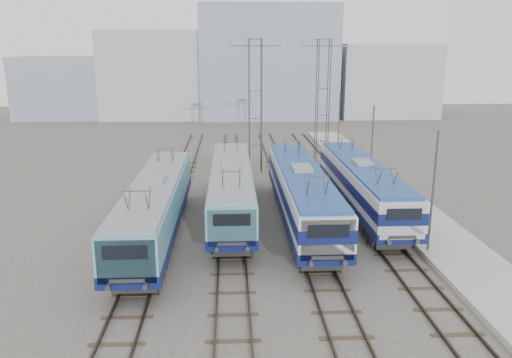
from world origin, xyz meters
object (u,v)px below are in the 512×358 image
object	(u,v)px
locomotive_center_left	(231,187)
catenary_tower_west	(255,100)
locomotive_center_right	(302,191)
mast_rear	(339,127)
mast_front	(433,194)
locomotive_far_left	(155,205)
mast_mid	(372,151)
catenary_tower_east	(323,98)
locomotive_far_right	(362,183)

from	to	relation	value
locomotive_center_left	catenary_tower_west	xyz separation A→B (m)	(2.25, 13.05, 4.47)
locomotive_center_right	mast_rear	size ratio (longest dim) A/B	2.57
locomotive_center_right	catenary_tower_west	size ratio (longest dim) A/B	1.50
locomotive_center_left	mast_rear	xyz separation A→B (m)	(10.85, 17.05, 1.33)
mast_front	mast_rear	world-z (taller)	same
locomotive_far_left	mast_mid	xyz separation A→B (m)	(15.35, 8.94, 1.30)
locomotive_center_right	mast_mid	xyz separation A→B (m)	(6.35, 6.79, 1.21)
catenary_tower_east	mast_mid	world-z (taller)	catenary_tower_east
locomotive_center_right	mast_rear	bearing A→B (deg)	71.33
locomotive_far_left	mast_rear	world-z (taller)	mast_rear
locomotive_far_left	mast_mid	world-z (taller)	mast_mid
locomotive_center_left	catenary_tower_east	xyz separation A→B (m)	(8.75, 15.05, 4.47)
locomotive_center_left	mast_mid	distance (m)	12.04
locomotive_center_left	mast_mid	world-z (taller)	mast_mid
locomotive_center_right	mast_front	size ratio (longest dim) A/B	2.57
locomotive_center_right	mast_rear	xyz separation A→B (m)	(6.35, 18.79, 1.21)
locomotive_center_right	locomotive_far_right	distance (m)	5.01
catenary_tower_west	catenary_tower_east	bearing A→B (deg)	17.10
catenary_tower_east	mast_rear	bearing A→B (deg)	43.60
locomotive_far_left	catenary_tower_east	size ratio (longest dim) A/B	1.47
locomotive_far_left	locomotive_center_left	distance (m)	5.94
locomotive_far_right	mast_mid	distance (m)	5.11
locomotive_far_left	mast_rear	bearing A→B (deg)	53.75
locomotive_center_right	locomotive_far_right	world-z (taller)	locomotive_center_right
locomotive_far_right	mast_front	bearing A→B (deg)	-75.99
locomotive_far_left	catenary_tower_west	bearing A→B (deg)	68.27
locomotive_far_left	mast_front	distance (m)	15.71
mast_front	catenary_tower_west	bearing A→B (deg)	113.27
catenary_tower_east	mast_front	size ratio (longest dim) A/B	1.71
mast_rear	locomotive_center_left	bearing A→B (deg)	-122.46
locomotive_far_right	catenary_tower_west	distance (m)	14.95
locomotive_center_right	catenary_tower_east	distance (m)	17.86
locomotive_center_left	catenary_tower_west	bearing A→B (deg)	80.22
locomotive_far_left	mast_front	xyz separation A→B (m)	(15.35, -3.06, 1.30)
mast_mid	locomotive_center_right	bearing A→B (deg)	-133.08
catenary_tower_east	mast_rear	world-z (taller)	catenary_tower_east
locomotive_far_left	mast_mid	distance (m)	17.81
locomotive_far_left	locomotive_far_right	bearing A→B (deg)	17.87
mast_mid	mast_rear	size ratio (longest dim) A/B	1.00
catenary_tower_west	catenary_tower_east	xyz separation A→B (m)	(6.50, 2.00, 0.00)
locomotive_center_left	mast_rear	size ratio (longest dim) A/B	2.48
mast_mid	locomotive_center_left	bearing A→B (deg)	-155.02
locomotive_center_left	catenary_tower_west	size ratio (longest dim) A/B	1.45
mast_front	locomotive_far_right	bearing A→B (deg)	104.01
locomotive_far_right	mast_rear	size ratio (longest dim) A/B	2.45
locomotive_center_right	catenary_tower_east	bearing A→B (deg)	75.80
locomotive_center_left	mast_mid	bearing A→B (deg)	24.98
locomotive_center_left	mast_rear	bearing A→B (deg)	57.54
mast_front	locomotive_far_left	bearing A→B (deg)	168.71
locomotive_center_left	locomotive_center_right	xyz separation A→B (m)	(4.50, -1.74, 0.12)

